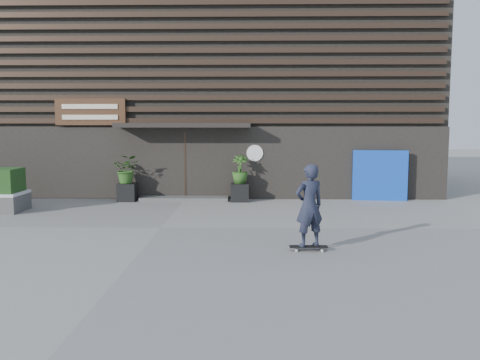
{
  "coord_description": "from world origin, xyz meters",
  "views": [
    {
      "loc": [
        2.22,
        -12.36,
        2.57
      ],
      "look_at": [
        1.97,
        0.98,
        1.1
      ],
      "focal_mm": 37.67,
      "sensor_mm": 36.0,
      "label": 1
    }
  ],
  "objects_px": {
    "planter_pot_left": "(128,192)",
    "skateboarder": "(309,206)",
    "planter_pot_right": "(240,192)",
    "blue_tarp": "(380,175)"
  },
  "relations": [
    {
      "from": "planter_pot_left",
      "to": "planter_pot_right",
      "type": "distance_m",
      "value": 3.8
    },
    {
      "from": "planter_pot_right",
      "to": "blue_tarp",
      "type": "bearing_deg",
      "value": 3.61
    },
    {
      "from": "planter_pot_right",
      "to": "skateboarder",
      "type": "relative_size",
      "value": 0.34
    },
    {
      "from": "planter_pot_right",
      "to": "blue_tarp",
      "type": "relative_size",
      "value": 0.33
    },
    {
      "from": "planter_pot_right",
      "to": "skateboarder",
      "type": "xyz_separation_m",
      "value": [
        1.53,
        -6.65,
        0.63
      ]
    },
    {
      "from": "planter_pot_left",
      "to": "skateboarder",
      "type": "relative_size",
      "value": 0.34
    },
    {
      "from": "planter_pot_left",
      "to": "skateboarder",
      "type": "bearing_deg",
      "value": -51.26
    },
    {
      "from": "blue_tarp",
      "to": "planter_pot_right",
      "type": "bearing_deg",
      "value": -170.19
    },
    {
      "from": "planter_pot_left",
      "to": "skateboarder",
      "type": "height_order",
      "value": "skateboarder"
    },
    {
      "from": "blue_tarp",
      "to": "skateboarder",
      "type": "relative_size",
      "value": 1.02
    }
  ]
}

